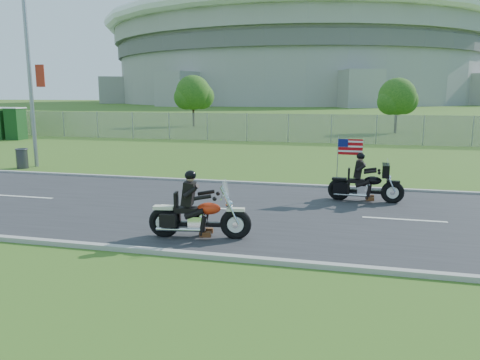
% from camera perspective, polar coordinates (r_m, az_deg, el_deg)
% --- Properties ---
extents(ground, '(420.00, 420.00, 0.00)m').
position_cam_1_polar(ground, '(13.66, 2.42, -3.95)').
color(ground, '#39541A').
rests_on(ground, ground).
extents(road, '(120.00, 8.00, 0.04)m').
position_cam_1_polar(road, '(13.66, 2.42, -3.87)').
color(road, '#28282B').
rests_on(road, ground).
extents(curb_north, '(120.00, 0.18, 0.12)m').
position_cam_1_polar(curb_north, '(17.55, 5.04, -0.57)').
color(curb_north, '#9E9B93').
rests_on(curb_north, ground).
extents(curb_south, '(120.00, 0.18, 0.12)m').
position_cam_1_polar(curb_south, '(9.88, -2.30, -9.38)').
color(curb_south, '#9E9B93').
rests_on(curb_south, ground).
extents(fence, '(60.00, 0.03, 2.00)m').
position_cam_1_polar(fence, '(33.92, 0.84, 6.44)').
color(fence, gray).
rests_on(fence, ground).
extents(stadium, '(140.40, 140.40, 29.20)m').
position_cam_1_polar(stadium, '(184.77, 6.98, 14.22)').
color(stadium, '#A3A099').
rests_on(stadium, ground).
extents(streetlight, '(0.90, 2.46, 10.00)m').
position_cam_1_polar(streetlight, '(24.21, -24.16, 14.91)').
color(streetlight, gray).
rests_on(streetlight, ground).
extents(porta_toilet_a, '(1.10, 1.10, 2.30)m').
position_cam_1_polar(porta_toilet_a, '(38.84, -25.67, 6.15)').
color(porta_toilet_a, '#143F15').
rests_on(porta_toilet_a, ground).
extents(porta_toilet_b, '(1.10, 1.10, 2.30)m').
position_cam_1_polar(porta_toilet_b, '(39.74, -27.24, 6.10)').
color(porta_toilet_b, '#143F15').
rests_on(porta_toilet_b, ground).
extents(tree_fence_near, '(3.52, 3.28, 4.75)m').
position_cam_1_polar(tree_fence_near, '(43.15, 18.65, 9.39)').
color(tree_fence_near, '#382316').
rests_on(tree_fence_near, ground).
extents(tree_fence_mid, '(3.96, 3.69, 5.30)m').
position_cam_1_polar(tree_fence_mid, '(49.84, -5.67, 10.35)').
color(tree_fence_mid, '#382316').
rests_on(tree_fence_mid, ground).
extents(motorcycle_lead, '(2.47, 0.83, 1.66)m').
position_cam_1_polar(motorcycle_lead, '(11.13, -5.15, -4.56)').
color(motorcycle_lead, black).
rests_on(motorcycle_lead, ground).
extents(motorcycle_follow, '(2.36, 0.78, 1.97)m').
position_cam_1_polar(motorcycle_follow, '(15.30, 15.04, -0.65)').
color(motorcycle_follow, black).
rests_on(motorcycle_follow, ground).
extents(trash_can, '(0.66, 0.66, 0.89)m').
position_cam_1_polar(trash_can, '(23.79, -25.03, 2.36)').
color(trash_can, '#343439').
rests_on(trash_can, ground).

